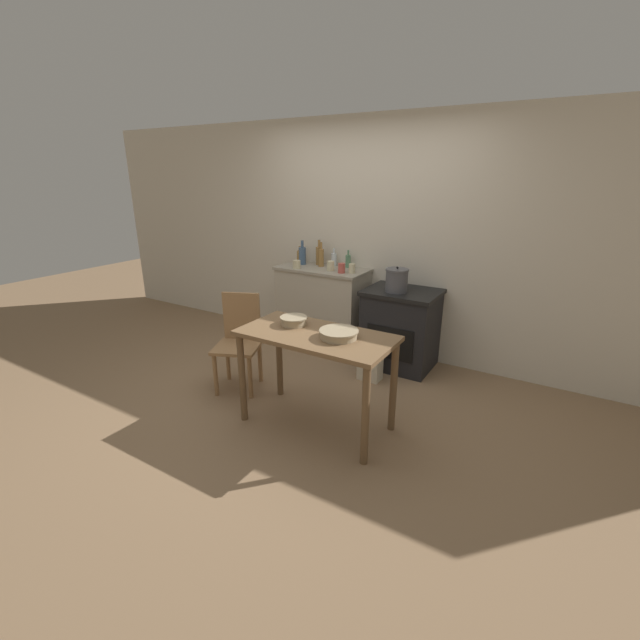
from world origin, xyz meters
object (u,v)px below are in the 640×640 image
Objects in this scene: bottle_left at (348,261)px; work_table at (316,349)px; stove at (400,328)px; bottle_mid_left at (319,255)px; mixing_bowl_large at (294,320)px; bottle_center at (300,256)px; cup_mid_right at (342,268)px; bottle_center_right at (321,257)px; cup_far_right at (297,264)px; bottle_far_left at (334,259)px; mixing_bowl_small at (339,333)px; bottle_center_left at (302,255)px; flour_sack at (370,362)px; chair at (239,339)px; cup_right at (331,266)px; cup_end_right at (352,269)px; stock_pot at (397,280)px.

work_table is at bearing -70.11° from bottle_left.
bottle_mid_left is (-1.10, 0.16, 0.64)m from stove.
bottle_mid_left is (-0.69, 1.53, 0.22)m from mixing_bowl_large.
cup_mid_right is (0.72, -0.27, -0.02)m from bottle_center.
bottle_center_right is (-1.03, 0.10, 0.64)m from stove.
cup_far_right is at bearing 129.29° from work_table.
cup_mid_right is at bearing -25.84° from bottle_center_right.
bottle_far_left is at bearing 50.65° from bottle_center_right.
bottle_center_left reaches higher than mixing_bowl_small.
stove is at bearing -5.33° from bottle_center_right.
bottle_center is 0.37m from bottle_center_right.
bottle_far_left is (-0.98, 1.65, 0.19)m from mixing_bowl_small.
bottle_center_right is at bearing 148.18° from flour_sack.
bottle_far_left reaches higher than cup_mid_right.
chair is 2.37× the size of flour_sack.
bottle_mid_left reaches higher than cup_right.
mixing_bowl_small reaches higher than flour_sack.
bottle_center_right is (0.36, -0.10, 0.03)m from bottle_center.
cup_end_right reaches higher than cup_far_right.
bottle_mid_left is 2.83× the size of cup_end_right.
stove reaches higher than work_table.
cup_mid_right is at bearing 117.96° from mixing_bowl_small.
bottle_far_left is at bearing 131.57° from cup_mid_right.
mixing_bowl_small is 2.82× the size of cup_mid_right.
bottle_center_left is (-0.18, -0.08, -0.00)m from bottle_mid_left.
bottle_center_right is at bearing 113.15° from mixing_bowl_large.
stove is 8.16× the size of cup_end_right.
bottle_left is (-0.62, 0.67, 0.83)m from flour_sack.
bottle_center_left is 2.66× the size of cup_mid_right.
chair is 1.56m from bottle_far_left.
cup_end_right is (-0.16, 1.33, 0.16)m from mixing_bowl_large.
cup_far_right is 0.89× the size of cup_end_right.
bottle_mid_left is at bearing 143.44° from cup_right.
mixing_bowl_large is 1.32m from cup_mid_right.
cup_right is at bearing -177.50° from stove.
cup_end_right is (0.26, 0.00, -0.00)m from cup_right.
bottle_center_left is 0.63m from cup_mid_right.
stock_pot is at bearing 2.73° from cup_far_right.
cup_end_right is (-0.57, -0.03, 0.58)m from stove.
cup_mid_right reaches higher than stove.
mixing_bowl_large is at bearing -56.75° from cup_far_right.
bottle_mid_left is 0.33m from cup_far_right.
bottle_mid_left is at bearing 70.23° from cup_far_right.
cup_far_right is at bearing -127.16° from bottle_center_right.
bottle_left is at bearing 6.12° from bottle_mid_left.
stock_pot reaches higher than mixing_bowl_large.
bottle_mid_left is 0.10m from bottle_center_right.
bottle_center is 0.38m from cup_far_right.
stove is at bearing 63.66° from stock_pot.
stove is 0.92× the size of chair.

